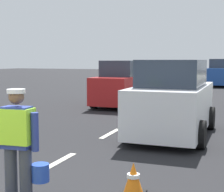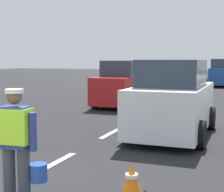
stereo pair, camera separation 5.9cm
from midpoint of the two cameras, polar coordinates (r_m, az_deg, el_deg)
The scene contains 7 objects.
ground_plane at distance 24.86m, azimuth 12.63°, elevation 0.90°, with size 96.00×96.00×0.00m, color black.
lane_center_line at distance 29.01m, azimuth 13.83°, elevation 1.58°, with size 0.14×46.40×0.01m.
road_worker at distance 5.31m, azimuth -14.61°, elevation -6.88°, with size 0.76×0.41×1.67m.
traffic_cone_near at distance 5.68m, azimuth 3.48°, elevation -13.05°, with size 0.36×0.36×0.50m.
car_outgoing_far at distance 29.26m, azimuth 17.16°, elevation 3.45°, with size 1.87×4.06×2.14m.
car_oncoming_lead at distance 16.14m, azimuth 1.86°, elevation 1.81°, with size 1.87×4.11×2.04m.
car_outgoing_ahead at distance 9.85m, azimuth 9.91°, elevation -0.75°, with size 2.02×4.06×2.08m.
Camera 2 is at (3.56, -3.51, 2.08)m, focal length 57.04 mm.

